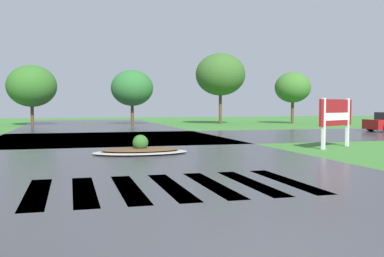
# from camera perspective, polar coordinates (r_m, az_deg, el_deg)

# --- Properties ---
(asphalt_roadway) EXTENTS (11.83, 80.00, 0.01)m
(asphalt_roadway) POSITION_cam_1_polar(r_m,az_deg,el_deg) (14.68, -7.13, -3.80)
(asphalt_roadway) COLOR #35353A
(asphalt_roadway) RESTS_ON ground
(asphalt_cross_road) EXTENTS (90.00, 10.65, 0.01)m
(asphalt_cross_road) POSITION_cam_1_polar(r_m,az_deg,el_deg) (24.02, -10.31, -1.21)
(asphalt_cross_road) COLOR #35353A
(asphalt_cross_road) RESTS_ON ground
(crosswalk_stripes) EXTENTS (5.85, 3.36, 0.01)m
(crosswalk_stripes) POSITION_cam_1_polar(r_m,az_deg,el_deg) (9.59, -2.66, -7.39)
(crosswalk_stripes) COLOR white
(crosswalk_stripes) RESTS_ON ground
(estate_billboard) EXTENTS (2.30, 1.37, 2.02)m
(estate_billboard) POSITION_cam_1_polar(r_m,az_deg,el_deg) (19.12, 17.85, 1.64)
(estate_billboard) COLOR white
(estate_billboard) RESTS_ON ground
(median_island) EXTENTS (3.40, 1.86, 0.68)m
(median_island) POSITION_cam_1_polar(r_m,az_deg,el_deg) (16.10, -6.57, -2.74)
(median_island) COLOR #9E9B93
(median_island) RESTS_ON ground
(background_treeline) EXTENTS (36.39, 6.41, 6.59)m
(background_treeline) POSITION_cam_1_polar(r_m,az_deg,el_deg) (40.75, -6.71, 5.79)
(background_treeline) COLOR #4C3823
(background_treeline) RESTS_ON ground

